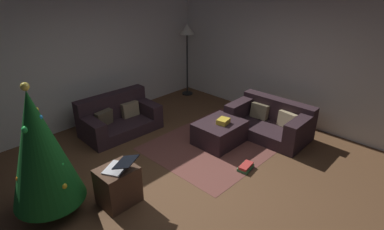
% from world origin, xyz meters
% --- Properties ---
extents(ground_plane, '(6.40, 6.40, 0.00)m').
position_xyz_m(ground_plane, '(0.00, 0.00, 0.00)').
color(ground_plane, brown).
extents(rear_partition, '(6.40, 0.12, 2.60)m').
position_xyz_m(rear_partition, '(0.00, 3.14, 1.30)').
color(rear_partition, beige).
rests_on(rear_partition, ground_plane).
extents(corner_partition, '(0.12, 6.40, 2.60)m').
position_xyz_m(corner_partition, '(3.14, 0.00, 1.30)').
color(corner_partition, beige).
rests_on(corner_partition, ground_plane).
extents(couch_left, '(1.54, 0.90, 0.76)m').
position_xyz_m(couch_left, '(0.21, 2.25, 0.29)').
color(couch_left, '#2D1E23').
rests_on(couch_left, ground_plane).
extents(couch_right, '(0.96, 1.55, 0.67)m').
position_xyz_m(couch_right, '(2.24, -0.06, 0.27)').
color(couch_right, '#2D1E23').
rests_on(couch_right, ground_plane).
extents(ottoman, '(0.88, 0.72, 0.43)m').
position_xyz_m(ottoman, '(1.25, 0.45, 0.21)').
color(ottoman, '#2D1E23').
rests_on(ottoman, ground_plane).
extents(gift_box, '(0.26, 0.23, 0.09)m').
position_xyz_m(gift_box, '(1.26, 0.38, 0.47)').
color(gift_box, gold).
rests_on(gift_box, ottoman).
extents(tv_remote, '(0.11, 0.17, 0.02)m').
position_xyz_m(tv_remote, '(1.42, 0.44, 0.44)').
color(tv_remote, black).
rests_on(tv_remote, ottoman).
extents(christmas_tree, '(0.92, 0.92, 1.86)m').
position_xyz_m(christmas_tree, '(-1.78, 0.90, 0.98)').
color(christmas_tree, brown).
rests_on(christmas_tree, ground_plane).
extents(side_table, '(0.52, 0.44, 0.56)m').
position_xyz_m(side_table, '(-1.05, 0.40, 0.28)').
color(side_table, '#4C3323').
rests_on(side_table, ground_plane).
extents(laptop, '(0.49, 0.52, 0.18)m').
position_xyz_m(laptop, '(-1.02, 0.34, 0.62)').
color(laptop, silver).
rests_on(laptop, side_table).
extents(book_stack, '(0.31, 0.23, 0.10)m').
position_xyz_m(book_stack, '(0.86, -0.44, 0.04)').
color(book_stack, '#387A47').
rests_on(book_stack, ground_plane).
extents(corner_lamp, '(0.36, 0.36, 1.82)m').
position_xyz_m(corner_lamp, '(2.69, 2.72, 1.55)').
color(corner_lamp, black).
rests_on(corner_lamp, ground_plane).
extents(area_rug, '(2.60, 2.00, 0.01)m').
position_xyz_m(area_rug, '(1.25, 0.45, 0.00)').
color(area_rug, brown).
rests_on(area_rug, ground_plane).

